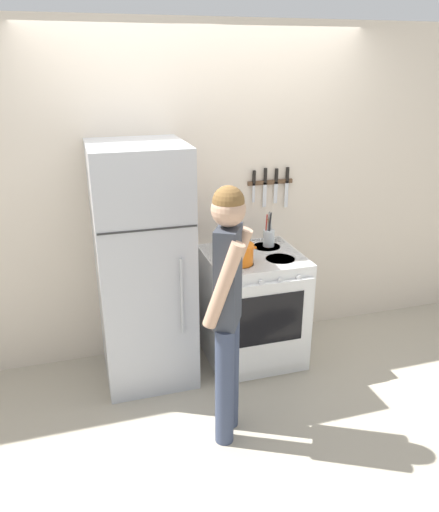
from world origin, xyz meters
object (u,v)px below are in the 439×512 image
at_px(dutch_oven_pot, 239,254).
at_px(tea_kettle, 229,242).
at_px(refrigerator, 143,267).
at_px(person, 228,303).
at_px(stove_range, 253,307).
at_px(utensil_jar, 269,237).

relative_size(dutch_oven_pot, tea_kettle, 1.11).
bearing_deg(tea_kettle, dutch_oven_pot, -92.68).
relative_size(refrigerator, person, 1.07).
bearing_deg(person, stove_range, -0.81).
bearing_deg(utensil_jar, stove_range, -136.74).
bearing_deg(tea_kettle, refrigerator, -169.28).
height_order(stove_range, utensil_jar, utensil_jar).
relative_size(refrigerator, dutch_oven_pot, 6.74).
bearing_deg(utensil_jar, person, -123.84).
distance_m(tea_kettle, person, 1.01).
xyz_separation_m(dutch_oven_pot, tea_kettle, (0.01, 0.27, -0.01)).
bearing_deg(stove_range, dutch_oven_pot, -145.91).
relative_size(stove_range, person, 0.54).
bearing_deg(dutch_oven_pot, person, -113.90).
bearing_deg(stove_range, person, -120.40).
xyz_separation_m(utensil_jar, person, (-0.65, -0.97, -0.03)).
height_order(refrigerator, person, refrigerator).
bearing_deg(person, refrigerator, 53.78).
distance_m(dutch_oven_pot, tea_kettle, 0.27).
distance_m(refrigerator, stove_range, 0.94).
bearing_deg(dutch_oven_pot, tea_kettle, 87.32).
bearing_deg(stove_range, utensil_jar, 43.26).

